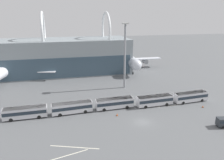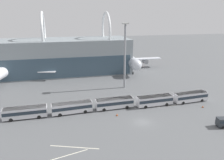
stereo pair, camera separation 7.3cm
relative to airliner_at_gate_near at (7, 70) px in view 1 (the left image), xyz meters
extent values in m
plane|color=slate|center=(41.60, -48.94, -4.42)|extent=(440.00, 440.00, 0.00)
torus|color=white|center=(15.45, 6.18, 15.09)|extent=(1.10, 17.30, 17.30)
torus|color=white|center=(43.84, 6.18, 15.09)|extent=(1.10, 17.30, 17.30)
cylinder|color=white|center=(-0.35, -1.35, 0.01)|extent=(12.20, 32.08, 4.44)
cone|color=white|center=(3.61, 14.14, 0.01)|extent=(5.82, 7.84, 4.21)
cube|color=white|center=(0.14, 0.53, -0.76)|extent=(39.90, 13.26, 0.35)
cylinder|color=gray|center=(11.07, -2.26, -2.27)|extent=(3.19, 3.58, 2.51)
cube|color=orange|center=(3.41, 13.38, 5.16)|extent=(1.94, 6.18, 8.96)
cube|color=white|center=(3.41, 13.38, 0.46)|extent=(11.97, 5.95, 0.28)
cylinder|color=gray|center=(2.93, -0.18, -2.15)|extent=(0.36, 0.36, 3.44)
cylinder|color=black|center=(2.93, -0.18, -3.87)|extent=(0.71, 1.18, 1.10)
cylinder|color=gray|center=(-2.66, 1.25, -2.15)|extent=(0.36, 0.36, 3.44)
cylinder|color=black|center=(-2.66, 1.25, -3.87)|extent=(0.71, 1.18, 1.10)
cylinder|color=silver|center=(54.63, 6.32, 1.05)|extent=(5.74, 29.94, 4.78)
sphere|color=silver|center=(54.14, -8.57, 1.05)|extent=(4.68, 4.68, 4.68)
cone|color=silver|center=(55.11, 21.21, 1.05)|extent=(4.75, 6.68, 4.54)
cube|color=silver|center=(54.68, 8.13, 0.21)|extent=(36.66, 5.20, 0.35)
cylinder|color=gray|center=(64.91, 7.80, -1.29)|extent=(2.62, 3.31, 2.51)
cylinder|color=gray|center=(44.46, 8.47, -1.29)|extent=(2.62, 3.31, 2.51)
cube|color=red|center=(55.09, 20.48, 6.26)|extent=(0.60, 6.30, 8.98)
cube|color=silver|center=(55.09, 20.48, 1.53)|extent=(12.51, 3.60, 0.28)
cylinder|color=gray|center=(54.30, -3.67, -1.65)|extent=(0.36, 0.36, 4.45)
cylinder|color=black|center=(54.30, -3.67, -3.87)|extent=(0.49, 1.11, 1.10)
cylinder|color=gray|center=(57.79, 8.03, -1.65)|extent=(0.36, 0.36, 4.45)
cylinder|color=black|center=(57.79, 8.03, -3.87)|extent=(0.49, 1.11, 1.10)
cylinder|color=gray|center=(51.58, 8.23, -1.65)|extent=(0.36, 0.36, 4.45)
cylinder|color=black|center=(51.58, 8.23, -3.87)|extent=(0.49, 1.11, 1.10)
cube|color=silver|center=(11.79, -39.37, -2.68)|extent=(11.29, 2.87, 2.74)
cube|color=#232D38|center=(11.79, -39.37, -2.41)|extent=(11.06, 2.90, 0.96)
cube|color=silver|center=(11.79, -39.37, -1.37)|extent=(10.95, 2.79, 0.12)
cylinder|color=black|center=(15.26, -38.06, -3.92)|extent=(1.00, 0.31, 1.00)
cylinder|color=black|center=(15.29, -40.60, -3.92)|extent=(1.00, 0.31, 1.00)
cylinder|color=black|center=(8.28, -38.14, -3.92)|extent=(1.00, 0.31, 1.00)
cylinder|color=black|center=(8.31, -40.68, -3.92)|extent=(1.00, 0.31, 1.00)
cube|color=silver|center=(24.17, -39.14, -2.68)|extent=(11.41, 3.46, 2.74)
cube|color=#232D38|center=(24.17, -39.14, -2.41)|extent=(11.19, 3.48, 0.96)
cube|color=silver|center=(24.17, -39.14, -1.37)|extent=(11.07, 3.36, 0.12)
cylinder|color=black|center=(27.57, -37.65, -3.92)|extent=(1.02, 0.36, 1.00)
cylinder|color=black|center=(27.73, -40.19, -3.92)|extent=(1.02, 0.36, 1.00)
cylinder|color=black|center=(20.61, -38.10, -3.92)|extent=(1.02, 0.36, 1.00)
cylinder|color=black|center=(20.77, -40.64, -3.92)|extent=(1.02, 0.36, 1.00)
cube|color=silver|center=(36.55, -38.85, -2.68)|extent=(11.34, 3.11, 2.74)
cube|color=#232D38|center=(36.55, -38.85, -2.41)|extent=(11.12, 3.13, 0.96)
cube|color=silver|center=(36.55, -38.85, -1.37)|extent=(11.00, 3.01, 0.12)
cylinder|color=black|center=(40.00, -37.46, -3.92)|extent=(1.01, 0.33, 1.00)
cylinder|color=black|center=(40.08, -40.00, -3.92)|extent=(1.01, 0.33, 1.00)
cylinder|color=black|center=(33.02, -37.69, -3.92)|extent=(1.01, 0.33, 1.00)
cylinder|color=black|center=(33.11, -40.23, -3.92)|extent=(1.01, 0.33, 1.00)
cube|color=silver|center=(48.93, -39.73, -2.68)|extent=(11.36, 3.19, 2.74)
cube|color=#232D38|center=(48.93, -39.73, -2.41)|extent=(11.13, 3.21, 0.96)
cube|color=silver|center=(48.93, -39.73, -1.37)|extent=(11.02, 3.09, 0.12)
cylinder|color=black|center=(52.37, -38.32, -3.92)|extent=(1.01, 0.34, 1.00)
cylinder|color=black|center=(52.47, -40.86, -3.92)|extent=(1.01, 0.34, 1.00)
cylinder|color=black|center=(45.40, -38.60, -3.92)|extent=(1.01, 0.34, 1.00)
cylinder|color=black|center=(45.50, -41.14, -3.92)|extent=(1.01, 0.34, 1.00)
cube|color=silver|center=(61.32, -39.57, -2.68)|extent=(11.41, 3.48, 2.74)
cube|color=#232D38|center=(61.32, -39.57, -2.41)|extent=(11.19, 3.50, 0.96)
cube|color=silver|center=(61.32, -39.57, -1.37)|extent=(11.07, 3.38, 0.12)
cylinder|color=black|center=(64.71, -38.07, -3.92)|extent=(1.02, 0.37, 1.00)
cylinder|color=black|center=(64.88, -40.61, -3.92)|extent=(1.02, 0.37, 1.00)
cylinder|color=black|center=(57.75, -38.54, -3.92)|extent=(1.02, 0.37, 1.00)
cylinder|color=black|center=(57.92, -41.07, -3.92)|extent=(1.02, 0.37, 1.00)
cylinder|color=black|center=(59.46, -56.65, -4.07)|extent=(0.73, 0.34, 0.70)
cylinder|color=black|center=(59.78, -54.86, -4.07)|extent=(0.73, 0.34, 0.70)
cylinder|color=gray|center=(44.95, -21.11, 7.34)|extent=(0.73, 0.73, 23.52)
cube|color=silver|center=(44.95, -21.11, 19.31)|extent=(2.09, 2.09, 0.52)
cube|color=silver|center=(47.30, -40.04, -4.42)|extent=(5.70, 2.41, 0.01)
cube|color=silver|center=(23.52, -55.99, -4.42)|extent=(10.05, 3.88, 0.01)
cube|color=silver|center=(55.97, -40.88, -4.42)|extent=(6.16, 0.71, 0.01)
cube|color=silver|center=(21.66, -58.53, -4.42)|extent=(8.90, 2.42, 0.01)
cube|color=black|center=(36.05, -43.76, -4.41)|extent=(0.55, 0.55, 0.02)
cone|color=#EA5914|center=(36.05, -43.76, -4.06)|extent=(0.40, 0.40, 0.67)
cube|color=black|center=(62.57, -44.40, -4.41)|extent=(0.59, 0.59, 0.02)
cone|color=#EA5914|center=(62.57, -44.40, -4.11)|extent=(0.44, 0.44, 0.59)
camera|label=1|loc=(21.77, -96.57, 22.55)|focal=35.00mm
camera|label=2|loc=(21.84, -96.59, 22.55)|focal=35.00mm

